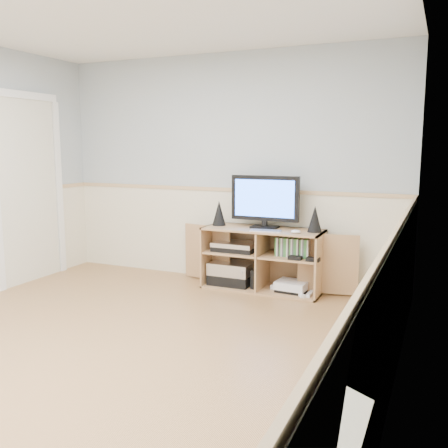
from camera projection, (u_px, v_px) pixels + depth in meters
The scene contains 11 objects.
room at pixel (104, 186), 3.64m from camera, with size 4.04×4.54×2.54m.
media_cabinet at pixel (264, 257), 5.28m from camera, with size 1.95×0.47×0.65m.
monitor at pixel (265, 200), 5.18m from camera, with size 0.73×0.18×0.55m.
speaker_left at pixel (219, 213), 5.38m from camera, with size 0.15×0.15×0.27m, color black.
speaker_right at pixel (315, 219), 4.96m from camera, with size 0.14×0.14×0.26m, color black.
keyboard at pixel (266, 231), 5.02m from camera, with size 0.31×0.12×0.01m, color white.
mouse at pixel (296, 232), 4.90m from camera, with size 0.10×0.06×0.04m, color white.
av_components at pixel (233, 266), 5.38m from camera, with size 0.53×0.34×0.47m.
game_consoles at pixel (291, 286), 5.13m from camera, with size 0.45×0.30×0.11m.
game_cases at pixel (293, 247), 5.06m from camera, with size 0.34×0.14×0.19m, color #3F8C3F.
wall_outlet at pixel (314, 233), 5.22m from camera, with size 0.12×0.03×0.12m, color white.
Camera 1 is at (2.22, -2.85, 1.51)m, focal length 40.00 mm.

